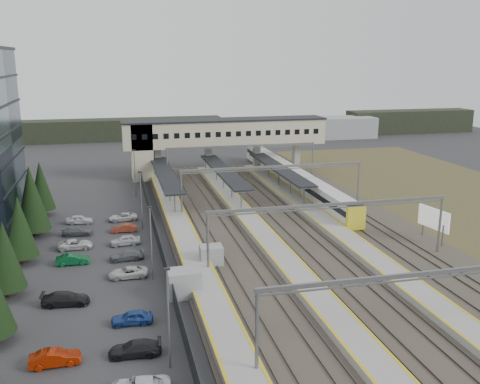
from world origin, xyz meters
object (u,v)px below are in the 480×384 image
object	(u,v)px
relay_cabin_far	(211,256)
billboard	(434,220)
relay_cabin_near	(184,283)
train	(291,176)
footbridge	(211,136)

from	to	relation	value
relay_cabin_far	billboard	world-z (taller)	billboard
relay_cabin_near	train	size ratio (longest dim) A/B	0.06
relay_cabin_near	footbridge	world-z (taller)	footbridge
train	footbridge	bearing A→B (deg)	133.60
footbridge	billboard	bearing A→B (deg)	-66.40
train	billboard	world-z (taller)	billboard
relay_cabin_far	train	bearing A→B (deg)	58.47
relay_cabin_far	train	world-z (taller)	train
footbridge	billboard	distance (m)	50.47
footbridge	relay_cabin_near	bearing A→B (deg)	-103.31
relay_cabin_far	billboard	distance (m)	29.08
relay_cabin_near	billboard	xyz separation A→B (m)	(33.05, 8.70, 1.56)
billboard	train	bearing A→B (deg)	103.27
relay_cabin_near	relay_cabin_far	size ratio (longest dim) A/B	1.29
relay_cabin_far	billboard	size ratio (longest dim) A/B	0.49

